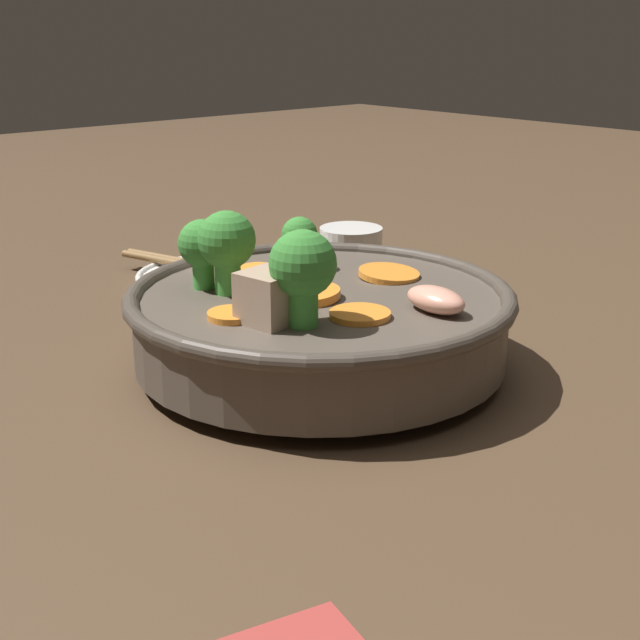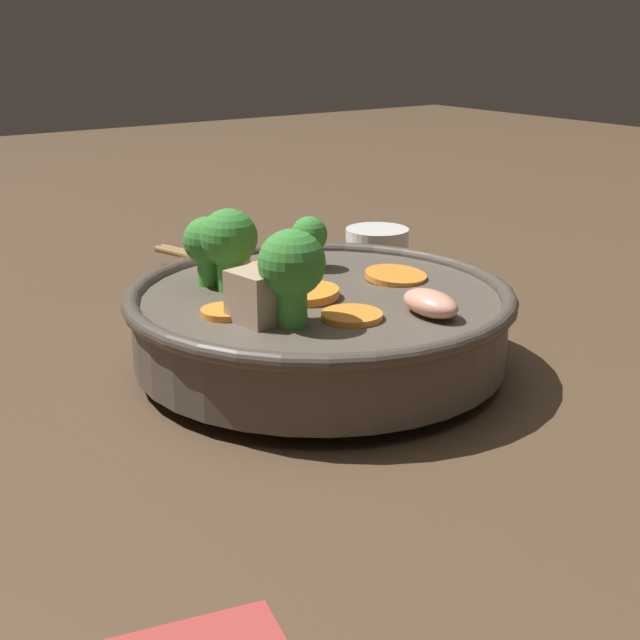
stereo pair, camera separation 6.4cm
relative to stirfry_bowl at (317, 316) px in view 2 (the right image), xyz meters
name	(u,v)px [view 2 (the right image)]	position (x,y,z in m)	size (l,w,h in m)	color
ground_plane	(320,369)	(0.00, 0.00, -0.04)	(3.00, 3.00, 0.00)	#4C3826
stirfry_bowl	(317,316)	(0.00, 0.00, 0.00)	(0.28, 0.28, 0.12)	#51473D
side_saucer	(238,275)	(0.07, 0.23, -0.03)	(0.15, 0.15, 0.01)	white
tea_cup	(377,254)	(0.18, 0.16, -0.02)	(0.06, 0.06, 0.05)	white
chopsticks_pair	(237,265)	(0.07, 0.23, -0.02)	(0.07, 0.22, 0.01)	olive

